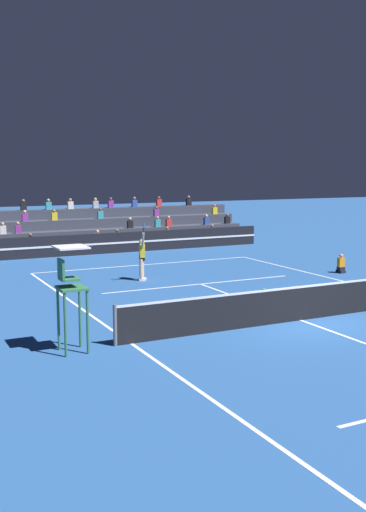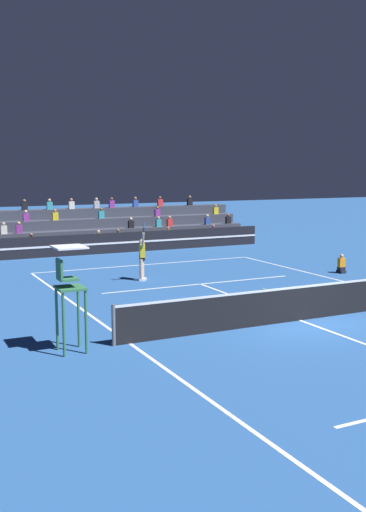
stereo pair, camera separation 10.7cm
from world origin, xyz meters
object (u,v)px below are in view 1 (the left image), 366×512
Objects in this scene: umpire_chair at (70,285)px; tennis_player at (142,257)px; ball_kid_courtside at (341,265)px; tennis_ball at (264,289)px.

tennis_player is (5.33, 8.19, -0.73)m from umpire_chair.
ball_kid_courtside is 12.43× the size of tennis_ball.
umpire_chair is 9.80m from tennis_player.
ball_kid_courtside is (13.86, 5.95, -1.39)m from umpire_chair.
tennis_player is 36.38× the size of tennis_ball.
tennis_player is at bearing 165.27° from ball_kid_courtside.
umpire_chair is 9.91m from tennis_ball.
umpire_chair is 1.08× the size of tennis_player.
tennis_ball is (-5.13, -1.56, -0.30)m from ball_kid_courtside.
ball_kid_courtside is at bearing -14.73° from tennis_player.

